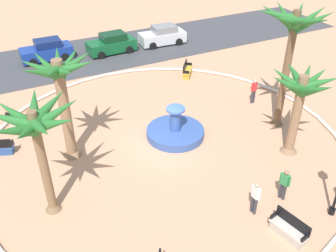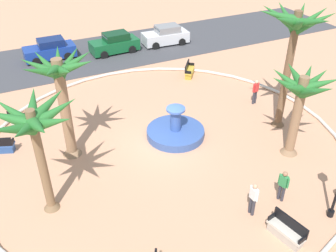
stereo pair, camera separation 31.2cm
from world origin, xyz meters
name	(u,v)px [view 2 (the right image)]	position (x,y,z in m)	size (l,w,h in m)	color
ground_plane	(165,143)	(0.00, 0.00, 0.00)	(80.00, 80.00, 0.00)	tan
plaza_curb	(165,142)	(0.00, 0.00, 0.10)	(19.51, 19.51, 0.20)	silver
street_asphalt	(92,54)	(0.00, 14.16, 0.01)	(48.00, 8.00, 0.03)	#424247
fountain	(175,132)	(0.85, 0.37, 0.28)	(3.25, 3.25, 1.84)	#38569E
palm_tree_near_fountain	(294,33)	(6.81, -1.21, 5.60)	(3.94, 3.95, 7.02)	brown
palm_tree_by_curb	(61,83)	(-4.80, 1.29, 4.19)	(3.55, 3.57, 5.65)	#8E6B4C
palm_tree_mid_plaza	(34,127)	(-6.59, -2.25, 4.28)	(3.74, 3.87, 5.29)	brown
palm_tree_far_side	(301,94)	(5.61, -3.62, 3.52)	(3.44, 3.43, 4.70)	#8E6B4C
bench_west	(23,121)	(-6.71, 5.26, 0.35)	(1.57, 1.38, 1.00)	beige
bench_southeast	(189,71)	(5.36, 7.00, 0.35)	(1.37, 1.57, 1.00)	gold
bench_southwest	(286,232)	(1.55, -8.06, 0.35)	(0.79, 1.66, 1.00)	beige
person_cyclist_helmet	(253,197)	(1.12, -6.36, 0.94)	(0.22, 0.53, 1.68)	#33333D
person_cyclist_photo	(283,184)	(2.82, -6.24, 0.90)	(0.29, 0.51, 1.62)	#33333D
person_pedestrian_stroll	(255,91)	(7.14, 1.49, 0.93)	(0.52, 0.26, 1.66)	#33333D
parked_car_leftmost	(50,50)	(-3.24, 14.71, 0.78)	(4.00, 1.92, 1.67)	navy
parked_car_second	(115,44)	(1.93, 13.78, 0.78)	(4.07, 2.05, 1.67)	#145B2D
parked_car_third	(166,36)	(6.60, 13.64, 0.78)	(4.09, 2.10, 1.67)	silver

